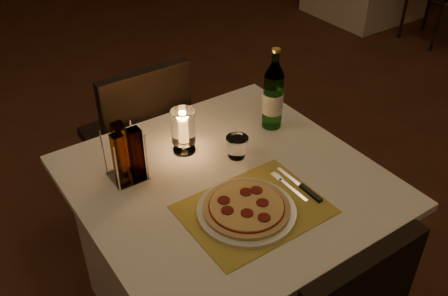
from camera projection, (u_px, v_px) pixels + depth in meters
floor at (198, 259)px, 2.43m from camera, size 8.00×10.00×0.02m
main_table at (227, 251)px, 1.96m from camera, size 1.00×1.00×0.74m
chair_far at (140, 131)px, 2.33m from camera, size 0.42×0.42×0.90m
placemat at (254, 209)px, 1.61m from camera, size 0.45×0.34×0.00m
plate at (246, 211)px, 1.59m from camera, size 0.32×0.32×0.01m
pizza at (247, 207)px, 1.58m from camera, size 0.28×0.28×0.02m
fork at (286, 184)px, 1.71m from camera, size 0.02×0.18×0.00m
knife at (306, 189)px, 1.68m from camera, size 0.02×0.22×0.01m
tumbler at (237, 147)px, 1.83m from camera, size 0.08×0.08×0.08m
water_bottle at (273, 96)px, 1.94m from camera, size 0.08×0.08×0.34m
hurricane_candle at (183, 128)px, 1.82m from camera, size 0.09×0.09×0.17m
cruet_caddy at (126, 156)px, 1.69m from camera, size 0.12×0.12×0.21m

